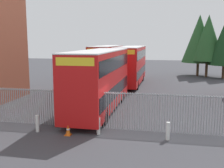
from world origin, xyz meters
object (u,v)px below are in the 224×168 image
object	(u,v)px
double_decker_bus_far_back	(107,61)
bollard_center_front	(98,126)
double_decker_bus_behind_fence_right	(131,64)
bollard_near_right	(168,131)
traffic_cone_by_gate	(68,130)
double_decker_bus_near_gate	(100,78)
bollard_near_left	(37,124)

from	to	relation	value
double_decker_bus_far_back	bollard_center_front	bearing A→B (deg)	-78.83
double_decker_bus_behind_fence_right	bollard_near_right	bearing A→B (deg)	-76.47
bollard_near_right	traffic_cone_by_gate	distance (m)	5.33
double_decker_bus_near_gate	bollard_center_front	world-z (taller)	double_decker_bus_near_gate
double_decker_bus_behind_fence_right	traffic_cone_by_gate	world-z (taller)	double_decker_bus_behind_fence_right
double_decker_bus_near_gate	bollard_center_front	distance (m)	5.61
double_decker_bus_behind_fence_right	bollard_near_left	bearing A→B (deg)	-99.41
double_decker_bus_near_gate	traffic_cone_by_gate	xyz separation A→B (m)	(-0.40, -5.58, -2.13)
bollard_center_front	double_decker_bus_far_back	bearing A→B (deg)	101.17
double_decker_bus_near_gate	double_decker_bus_far_back	world-z (taller)	same
bollard_near_right	double_decker_bus_far_back	bearing A→B (deg)	110.43
traffic_cone_by_gate	bollard_center_front	bearing A→B (deg)	16.18
double_decker_bus_near_gate	bollard_center_front	xyz separation A→B (m)	(1.19, -5.12, -1.95)
double_decker_bus_near_gate	bollard_near_left	xyz separation A→B (m)	(-2.30, -5.36, -1.95)
bollard_center_front	bollard_near_right	world-z (taller)	same
double_decker_bus_behind_fence_right	bollard_near_right	size ratio (longest dim) A/B	11.38
double_decker_bus_behind_fence_right	bollard_near_left	distance (m)	18.19
bollard_near_left	bollard_near_right	distance (m)	7.22
bollard_near_left	traffic_cone_by_gate	size ratio (longest dim) A/B	1.61
bollard_near_left	double_decker_bus_far_back	bearing A→B (deg)	91.80
double_decker_bus_behind_fence_right	bollard_center_front	xyz separation A→B (m)	(0.53, -17.60, -1.95)
double_decker_bus_far_back	bollard_center_front	xyz separation A→B (m)	(4.16, -21.06, -1.95)
bollard_near_left	bollard_center_front	world-z (taller)	same
bollard_near_left	bollard_center_front	distance (m)	3.50
double_decker_bus_near_gate	bollard_near_right	world-z (taller)	double_decker_bus_near_gate
double_decker_bus_behind_fence_right	bollard_near_right	xyz separation A→B (m)	(4.26, -17.70, -1.95)
double_decker_bus_far_back	traffic_cone_by_gate	world-z (taller)	double_decker_bus_far_back
double_decker_bus_behind_fence_right	bollard_near_left	xyz separation A→B (m)	(-2.96, -17.84, -1.95)
double_decker_bus_behind_fence_right	bollard_near_right	distance (m)	18.31
bollard_center_front	bollard_near_right	distance (m)	3.73
double_decker_bus_behind_fence_right	bollard_center_front	bearing A→B (deg)	-88.26
traffic_cone_by_gate	bollard_near_right	bearing A→B (deg)	3.88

